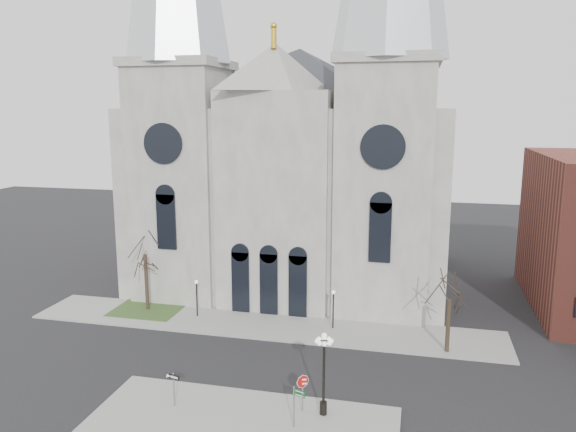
% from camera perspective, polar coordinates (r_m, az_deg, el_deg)
% --- Properties ---
extents(ground, '(160.00, 160.00, 0.00)m').
position_cam_1_polar(ground, '(38.83, -7.37, -16.90)').
color(ground, black).
rests_on(ground, ground).
extents(sidewalk_far, '(40.00, 6.00, 0.14)m').
position_cam_1_polar(sidewalk_far, '(48.28, -2.70, -10.97)').
color(sidewalk_far, gray).
rests_on(sidewalk_far, ground).
extents(grass_patch, '(6.00, 5.00, 0.18)m').
position_cam_1_polar(grass_patch, '(53.03, -14.05, -9.22)').
color(grass_patch, '#314A1F').
rests_on(grass_patch, ground).
extents(cathedral, '(33.00, 26.66, 54.00)m').
position_cam_1_polar(cathedral, '(56.28, 0.51, 11.36)').
color(cathedral, gray).
rests_on(cathedral, ground).
extents(tree_left, '(3.20, 3.20, 7.50)m').
position_cam_1_polar(tree_left, '(51.43, -14.33, -3.46)').
color(tree_left, black).
rests_on(tree_left, ground).
extents(tree_right, '(3.20, 3.20, 6.00)m').
position_cam_1_polar(tree_right, '(43.30, 16.11, -7.82)').
color(tree_right, black).
rests_on(tree_right, ground).
extents(ped_lamp_left, '(0.32, 0.32, 3.26)m').
position_cam_1_polar(ped_lamp_left, '(49.83, -9.27, -7.62)').
color(ped_lamp_left, black).
rests_on(ped_lamp_left, sidewalk_far).
extents(ped_lamp_right, '(0.32, 0.32, 3.26)m').
position_cam_1_polar(ped_lamp_right, '(46.73, 4.62, -8.78)').
color(ped_lamp_right, black).
rests_on(ped_lamp_right, sidewalk_far).
extents(stop_sign, '(0.80, 0.31, 2.34)m').
position_cam_1_polar(stop_sign, '(34.94, 1.50, -16.78)').
color(stop_sign, slate).
rests_on(stop_sign, sidewalk_near).
extents(globe_lamp, '(1.33, 1.33, 5.13)m').
position_cam_1_polar(globe_lamp, '(33.98, 3.67, -14.74)').
color(globe_lamp, black).
rests_on(globe_lamp, sidewalk_near).
extents(one_way_sign, '(0.93, 0.27, 2.17)m').
position_cam_1_polar(one_way_sign, '(36.23, -11.54, -16.32)').
color(one_way_sign, slate).
rests_on(one_way_sign, sidewalk_near).
extents(street_name_sign, '(0.75, 0.33, 2.48)m').
position_cam_1_polar(street_name_sign, '(33.50, 0.74, -18.55)').
color(street_name_sign, slate).
rests_on(street_name_sign, sidewalk_near).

